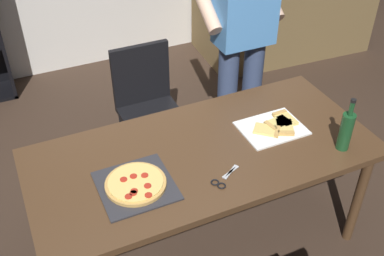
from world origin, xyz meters
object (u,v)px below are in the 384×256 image
kitchen_scissors (223,180)px  couch (284,23)px  dining_table (203,160)px  wine_bottle (346,130)px  chair_far_side (147,101)px  pepperoni_pizza_on_tray (136,184)px  person_serving_pizza (242,35)px

kitchen_scissors → couch: bearing=49.5°
dining_table → wine_bottle: (0.70, -0.29, 0.19)m
wine_bottle → kitchen_scissors: wine_bottle is taller
dining_table → couch: 2.77m
chair_far_side → pepperoni_pizza_on_tray: bearing=-112.2°
chair_far_side → couch: size_ratio=0.52×
pepperoni_pizza_on_tray → kitchen_scissors: size_ratio=1.87×
chair_far_side → kitchen_scissors: 1.20m
couch → person_serving_pizza: 1.94m
chair_far_side → couch: chair_far_side is taller
dining_table → person_serving_pizza: bearing=48.7°
chair_far_side → pepperoni_pizza_on_tray: 1.15m
chair_far_side → kitchen_scissors: chair_far_side is taller
dining_table → kitchen_scissors: (-0.01, -0.25, 0.08)m
dining_table → chair_far_side: size_ratio=2.09×
person_serving_pizza → kitchen_scissors: 1.17m
couch → pepperoni_pizza_on_tray: bearing=-137.9°
chair_far_side → person_serving_pizza: bearing=-19.6°
dining_table → wine_bottle: size_ratio=5.97×
dining_table → chair_far_side: bearing=90.0°
person_serving_pizza → wine_bottle: size_ratio=5.54×
couch → person_serving_pizza: size_ratio=1.00×
dining_table → pepperoni_pizza_on_tray: pepperoni_pizza_on_tray is taller
couch → wine_bottle: size_ratio=5.52×
chair_far_side → dining_table: bearing=-90.0°
pepperoni_pizza_on_tray → dining_table: bearing=14.7°
chair_far_side → couch: (1.90, 1.06, -0.21)m
chair_far_side → pepperoni_pizza_on_tray: size_ratio=2.48×
dining_table → pepperoni_pizza_on_tray: bearing=-165.3°
pepperoni_pizza_on_tray → wine_bottle: (1.12, -0.18, 0.10)m
wine_bottle → chair_far_side: bearing=119.9°
couch → person_serving_pizza: bearing=-134.9°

